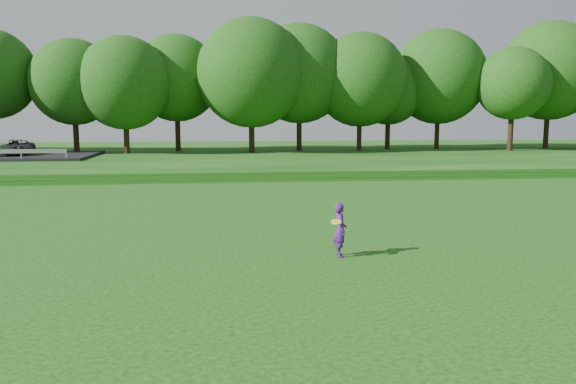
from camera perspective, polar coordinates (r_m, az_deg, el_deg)
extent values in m
plane|color=#0D400C|center=(14.38, 0.49, -8.17)|extent=(140.00, 140.00, 0.00)
cube|color=#0D400C|center=(47.88, -4.67, 3.47)|extent=(130.00, 30.00, 0.60)
cube|color=gray|center=(33.99, -3.78, 1.20)|extent=(130.00, 1.60, 0.04)
imported|color=#3A393E|center=(49.52, -25.99, 4.10)|extent=(1.99, 4.32, 1.20)
imported|color=#4C1A77|center=(15.86, 5.31, -3.84)|extent=(0.37, 0.56, 1.53)
cylinder|color=yellow|center=(15.45, 4.92, -3.05)|extent=(0.29, 0.29, 0.11)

